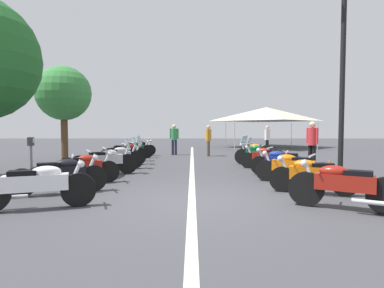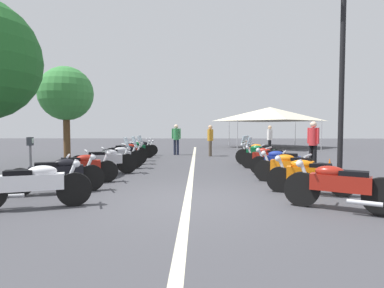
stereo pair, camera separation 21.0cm
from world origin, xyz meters
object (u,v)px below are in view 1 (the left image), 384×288
(motorcycle_left_row_5, at_px, (123,154))
(event_tent, at_px, (266,114))
(motorcycle_left_row_0, at_px, (37,185))
(motorcycle_right_row_3, at_px, (282,162))
(motorcycle_right_row_0, at_px, (343,185))
(motorcycle_right_row_1, at_px, (312,175))
(roadside_tree_1, at_px, (64,94))
(motorcycle_left_row_7, at_px, (133,149))
(motorcycle_right_row_5, at_px, (259,154))
(motorcycle_left_row_8, at_px, (138,148))
(traffic_cone_0, at_px, (330,168))
(motorcycle_left_row_1, at_px, (60,174))
(motorcycle_left_row_6, at_px, (125,151))
(bystander_3, at_px, (174,137))
(motorcycle_left_row_3, at_px, (105,160))
(bystander_1, at_px, (312,141))
(parking_meter, at_px, (31,152))
(bystander_0, at_px, (208,138))
(motorcycle_right_row_2, at_px, (292,167))
(motorcycle_left_row_2, at_px, (81,168))
(bystander_2, at_px, (267,137))
(motorcycle_left_row_4, at_px, (117,157))
(street_lamp_twin_globe, at_px, (343,51))
(motorcycle_right_row_6, at_px, (258,152))
(motorcycle_right_row_4, at_px, (267,157))

(motorcycle_left_row_5, xyz_separation_m, event_tent, (12.04, -8.81, 2.19))
(motorcycle_left_row_0, height_order, motorcycle_right_row_3, motorcycle_left_row_0)
(motorcycle_right_row_0, relative_size, motorcycle_right_row_1, 0.97)
(roadside_tree_1, bearing_deg, motorcycle_right_row_3, -119.41)
(motorcycle_left_row_7, height_order, motorcycle_right_row_5, motorcycle_right_row_5)
(motorcycle_left_row_8, bearing_deg, traffic_cone_0, -66.83)
(motorcycle_left_row_1, relative_size, motorcycle_right_row_3, 1.02)
(motorcycle_left_row_6, bearing_deg, bystander_3, 41.13)
(event_tent, bearing_deg, motorcycle_left_row_5, 143.79)
(motorcycle_left_row_1, distance_m, motorcycle_right_row_0, 6.06)
(motorcycle_left_row_3, bearing_deg, motorcycle_right_row_3, -26.99)
(bystander_1, bearing_deg, motorcycle_right_row_5, -59.62)
(motorcycle_left_row_6, xyz_separation_m, parking_meter, (-6.03, 1.19, 0.43))
(bystander_0, distance_m, bystander_3, 2.07)
(motorcycle_right_row_0, relative_size, bystander_1, 1.02)
(motorcycle_left_row_1, bearing_deg, roadside_tree_1, 85.99)
(motorcycle_right_row_5, xyz_separation_m, roadside_tree_1, (2.30, 8.96, 2.71))
(motorcycle_right_row_0, bearing_deg, motorcycle_right_row_2, -59.58)
(motorcycle_left_row_2, relative_size, motorcycle_right_row_5, 1.00)
(motorcycle_right_row_5, bearing_deg, bystander_2, -78.54)
(motorcycle_right_row_5, bearing_deg, traffic_cone_0, 142.72)
(bystander_3, relative_size, roadside_tree_1, 0.39)
(motorcycle_left_row_5, height_order, motorcycle_left_row_8, motorcycle_left_row_5)
(motorcycle_left_row_3, xyz_separation_m, motorcycle_right_row_5, (2.69, -5.60, -0.00))
(motorcycle_left_row_4, xyz_separation_m, traffic_cone_0, (-1.88, -7.03, -0.18))
(bystander_3, bearing_deg, bystander_2, 109.05)
(motorcycle_right_row_3, xyz_separation_m, event_tent, (14.94, -3.04, 2.20))
(motorcycle_left_row_5, bearing_deg, street_lamp_twin_globe, -50.89)
(motorcycle_left_row_2, distance_m, motorcycle_right_row_6, 8.34)
(motorcycle_left_row_8, xyz_separation_m, motorcycle_right_row_0, (-11.39, -5.80, 0.02))
(motorcycle_left_row_4, height_order, motorcycle_right_row_4, motorcycle_left_row_4)
(motorcycle_right_row_3, height_order, bystander_1, bystander_1)
(motorcycle_right_row_2, height_order, event_tent, event_tent)
(bystander_1, xyz_separation_m, event_tent, (13.18, -1.40, 1.59))
(motorcycle_left_row_5, bearing_deg, motorcycle_left_row_3, -109.56)
(motorcycle_left_row_0, distance_m, motorcycle_left_row_4, 5.65)
(bystander_1, bearing_deg, motorcycle_left_row_1, 2.47)
(motorcycle_right_row_1, distance_m, parking_meter, 7.10)
(motorcycle_left_row_0, height_order, street_lamp_twin_globe, street_lamp_twin_globe)
(motorcycle_right_row_5, height_order, parking_meter, parking_meter)
(motorcycle_left_row_2, bearing_deg, event_tent, 38.51)
(street_lamp_twin_globe, relative_size, traffic_cone_0, 8.86)
(motorcycle_left_row_1, distance_m, motorcycle_left_row_2, 1.28)
(motorcycle_right_row_1, xyz_separation_m, bystander_1, (4.52, -1.74, 0.61))
(motorcycle_right_row_5, xyz_separation_m, bystander_2, (5.66, -1.70, 0.52))
(motorcycle_left_row_6, height_order, bystander_3, bystander_3)
(motorcycle_left_row_0, height_order, motorcycle_right_row_6, motorcycle_right_row_6)
(motorcycle_left_row_3, height_order, traffic_cone_0, motorcycle_left_row_3)
(motorcycle_left_row_7, bearing_deg, motorcycle_right_row_4, -50.46)
(motorcycle_left_row_0, xyz_separation_m, bystander_2, (12.67, -7.36, 0.53))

